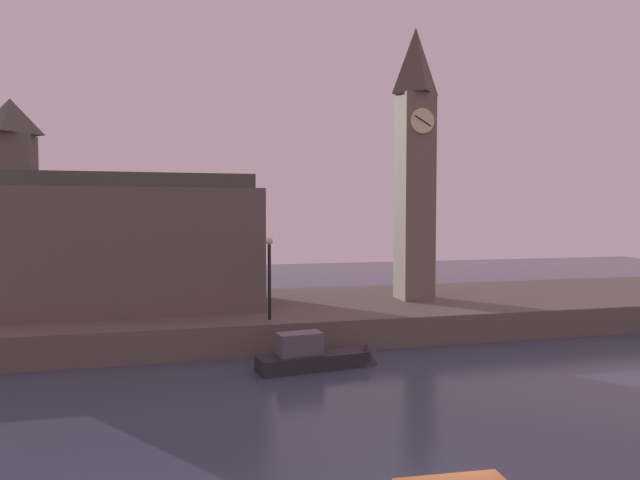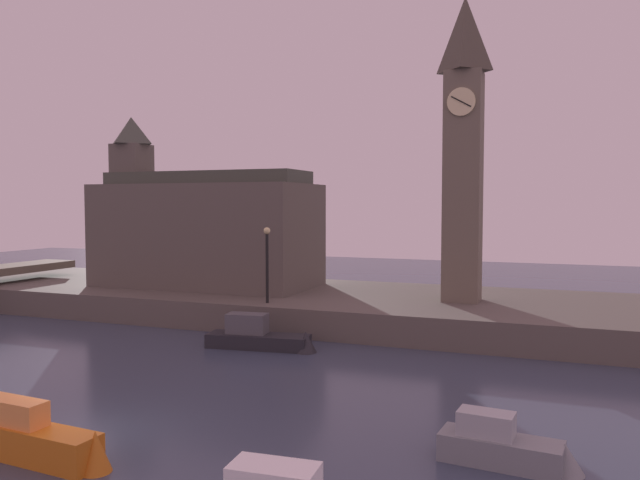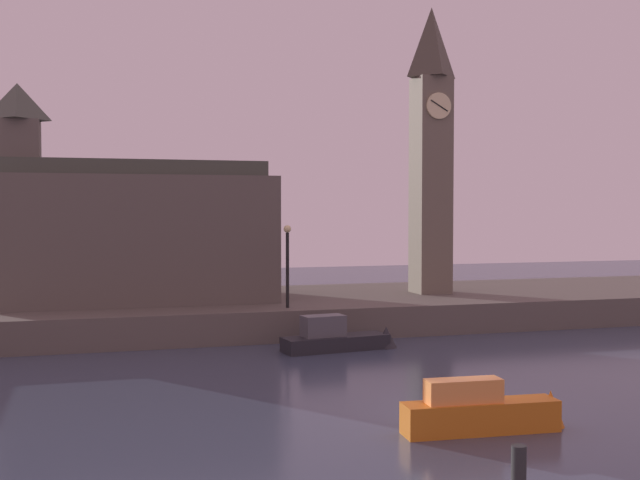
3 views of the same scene
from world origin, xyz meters
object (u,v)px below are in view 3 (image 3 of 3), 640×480
clock_tower (431,146)px  boat_barge_dark (345,339)px  parliament_hall (130,231)px  streetlamp (287,256)px  boat_patrol_orange (488,411)px

clock_tower → boat_barge_dark: (-7.69, -7.98, -9.31)m
parliament_hall → streetlamp: bearing=-35.7°
boat_patrol_orange → parliament_hall: bearing=111.3°
streetlamp → boat_patrol_orange: (1.54, -17.06, -3.39)m
parliament_hall → boat_patrol_orange: parliament_hall is taller
streetlamp → boat_barge_dark: bearing=-64.5°
clock_tower → boat_patrol_orange: 24.63m
clock_tower → boat_barge_dark: 14.48m
parliament_hall → boat_patrol_orange: size_ratio=2.78×
clock_tower → boat_patrol_orange: (-7.87, -21.43, -9.23)m
parliament_hall → boat_patrol_orange: (8.65, -22.17, -4.52)m
boat_barge_dark → boat_patrol_orange: (-0.18, -13.45, 0.08)m
parliament_hall → boat_barge_dark: bearing=-44.6°
boat_patrol_orange → clock_tower: bearing=69.8°
parliament_hall → streetlamp: size_ratio=3.45×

